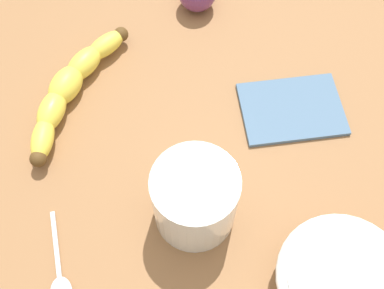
{
  "coord_description": "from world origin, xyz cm",
  "views": [
    {
      "loc": [
        -11.07,
        -24.5,
        54.54
      ],
      "look_at": [
        -0.51,
        -0.42,
        5.0
      ],
      "focal_mm": 43.55,
      "sensor_mm": 36.0,
      "label": 1
    }
  ],
  "objects_px": {
    "banana": "(71,87)",
    "smoothie_glass": "(195,199)",
    "teaspoon": "(61,287)",
    "ceramic_bowl": "(341,283)"
  },
  "relations": [
    {
      "from": "smoothie_glass",
      "to": "ceramic_bowl",
      "type": "height_order",
      "value": "smoothie_glass"
    },
    {
      "from": "banana",
      "to": "smoothie_glass",
      "type": "relative_size",
      "value": 1.92
    },
    {
      "from": "banana",
      "to": "ceramic_bowl",
      "type": "relative_size",
      "value": 1.28
    },
    {
      "from": "banana",
      "to": "ceramic_bowl",
      "type": "xyz_separation_m",
      "value": [
        0.18,
        -0.35,
        0.01
      ]
    },
    {
      "from": "teaspoon",
      "to": "banana",
      "type": "bearing_deg",
      "value": 170.09
    },
    {
      "from": "banana",
      "to": "smoothie_glass",
      "type": "bearing_deg",
      "value": 68.04
    },
    {
      "from": "smoothie_glass",
      "to": "teaspoon",
      "type": "bearing_deg",
      "value": -173.32
    },
    {
      "from": "banana",
      "to": "smoothie_glass",
      "type": "height_order",
      "value": "smoothie_glass"
    },
    {
      "from": "banana",
      "to": "smoothie_glass",
      "type": "distance_m",
      "value": 0.23
    },
    {
      "from": "banana",
      "to": "ceramic_bowl",
      "type": "height_order",
      "value": "ceramic_bowl"
    }
  ]
}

